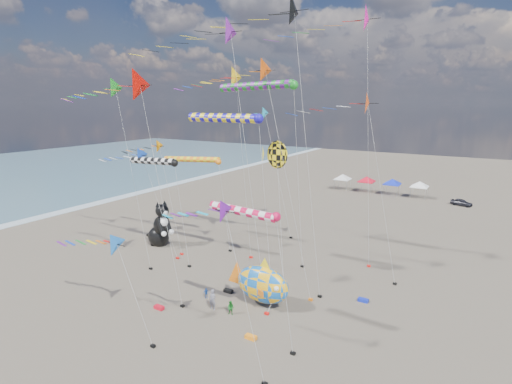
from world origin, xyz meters
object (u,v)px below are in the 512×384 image
(person_adult, at_px, (213,300))
(child_blue, at_px, (206,293))
(parked_car, at_px, (462,202))
(child_green, at_px, (231,308))
(fish_inflatable, at_px, (262,284))
(cat_inflatable, at_px, (160,223))

(person_adult, relative_size, child_blue, 1.87)
(person_adult, relative_size, parked_car, 0.52)
(person_adult, distance_m, child_green, 1.90)
(fish_inflatable, distance_m, person_adult, 4.51)
(person_adult, bearing_deg, cat_inflatable, 148.37)
(person_adult, bearing_deg, child_blue, 142.85)
(cat_inflatable, bearing_deg, fish_inflatable, -7.68)
(cat_inflatable, distance_m, person_adult, 18.30)
(person_adult, xyz_separation_m, child_blue, (-1.81, 1.38, -0.43))
(child_blue, bearing_deg, fish_inflatable, -35.38)
(person_adult, height_order, child_green, person_adult)
(child_green, bearing_deg, fish_inflatable, 46.77)
(person_adult, height_order, parked_car, person_adult)
(child_blue, bearing_deg, parked_car, 21.35)
(fish_inflatable, height_order, person_adult, fish_inflatable)
(person_adult, xyz_separation_m, parked_car, (15.58, 51.59, -0.33))
(fish_inflatable, height_order, child_blue, fish_inflatable)
(cat_inflatable, xyz_separation_m, person_adult, (15.47, -9.56, -2.03))
(parked_car, bearing_deg, person_adult, 179.51)
(fish_inflatable, distance_m, child_green, 3.38)
(cat_inflatable, height_order, person_adult, cat_inflatable)
(parked_car, bearing_deg, child_green, -178.59)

